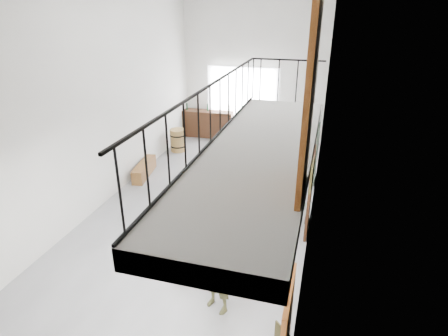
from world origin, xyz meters
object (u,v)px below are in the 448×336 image
(host_standing, at_px, (218,270))
(bicycle_near, at_px, (279,134))
(bench_inner, at_px, (203,243))
(tasting_table, at_px, (234,227))
(oak_barrel, at_px, (178,140))
(serving_counter, at_px, (208,124))
(side_bench, at_px, (144,169))

(host_standing, xyz_separation_m, bicycle_near, (-0.16, 8.69, -0.39))
(bench_inner, bearing_deg, host_standing, -57.58)
(tasting_table, bearing_deg, oak_barrel, 124.50)
(bicycle_near, bearing_deg, bench_inner, 155.21)
(bench_inner, xyz_separation_m, serving_counter, (-2.33, 7.50, 0.30))
(bench_inner, height_order, host_standing, host_standing)
(bicycle_near, bearing_deg, tasting_table, 160.55)
(side_bench, relative_size, bicycle_near, 0.87)
(tasting_table, bearing_deg, host_standing, -84.27)
(tasting_table, bearing_deg, side_bench, 141.24)
(oak_barrel, relative_size, bicycle_near, 0.48)
(bench_inner, relative_size, serving_counter, 1.02)
(serving_counter, xyz_separation_m, bicycle_near, (2.95, -0.29, -0.08))
(bench_inner, xyz_separation_m, oak_barrel, (-2.89, 5.62, 0.18))
(tasting_table, distance_m, bicycle_near, 7.13)
(oak_barrel, distance_m, serving_counter, 1.97)
(tasting_table, height_order, oak_barrel, oak_barrel)
(oak_barrel, distance_m, bicycle_near, 3.85)
(bench_inner, relative_size, bicycle_near, 1.19)
(tasting_table, relative_size, host_standing, 1.18)
(bench_inner, relative_size, side_bench, 1.37)
(side_bench, height_order, host_standing, host_standing)
(host_standing, distance_m, bicycle_near, 8.70)
(oak_barrel, height_order, bicycle_near, bicycle_near)
(bicycle_near, bearing_deg, serving_counter, 64.45)
(host_standing, bearing_deg, side_bench, 151.55)
(serving_counter, bearing_deg, side_bench, -103.06)
(side_bench, distance_m, serving_counter, 4.28)
(bench_inner, distance_m, serving_counter, 7.86)
(side_bench, bearing_deg, serving_counter, 79.77)
(serving_counter, relative_size, host_standing, 1.20)
(tasting_table, relative_size, bench_inner, 0.96)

